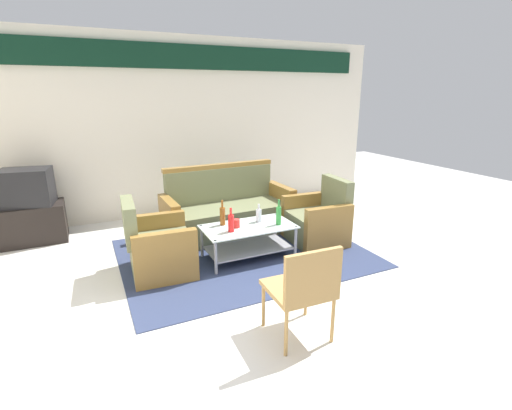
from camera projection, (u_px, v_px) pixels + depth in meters
ground_plane at (292, 286)px, 3.91m from camera, size 14.00×14.00×0.00m
wall_back at (200, 122)px, 6.12m from camera, size 6.52×0.19×2.80m
rug at (244, 253)px, 4.70m from camera, size 2.95×2.27×0.01m
couch at (228, 213)px, 5.28m from camera, size 1.82×0.80×0.96m
armchair_left at (158, 249)px, 4.13m from camera, size 0.74×0.80×0.85m
armchair_right at (318, 221)px, 5.00m from camera, size 0.74×0.80×0.85m
coffee_table at (248, 237)px, 4.51m from camera, size 1.10×0.60×0.40m
bottle_clear at (259, 215)px, 4.59m from camera, size 0.07×0.07×0.23m
bottle_brown at (223, 216)px, 4.48m from camera, size 0.06×0.06×0.31m
bottle_red at (231, 223)px, 4.26m from camera, size 0.07×0.07×0.28m
bottle_green at (279, 215)px, 4.49m from camera, size 0.06×0.06×0.31m
cup at (236, 223)px, 4.41m from camera, size 0.08×0.08×0.10m
tv_stand at (33, 223)px, 5.01m from camera, size 0.80×0.50×0.52m
television at (27, 187)px, 4.86m from camera, size 0.66×0.53×0.48m
wicker_chair at (304, 286)px, 2.92m from camera, size 0.50×0.50×0.84m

